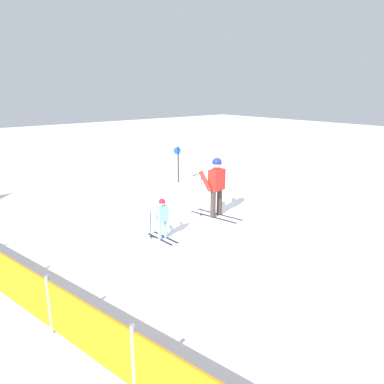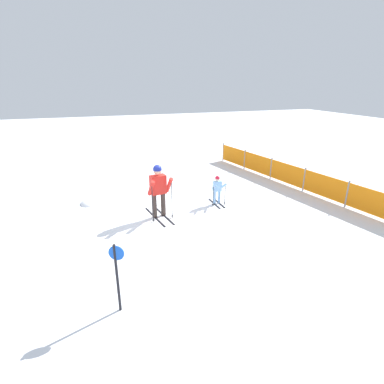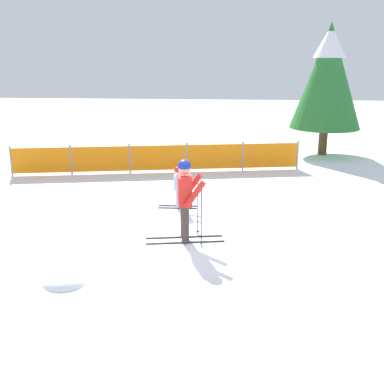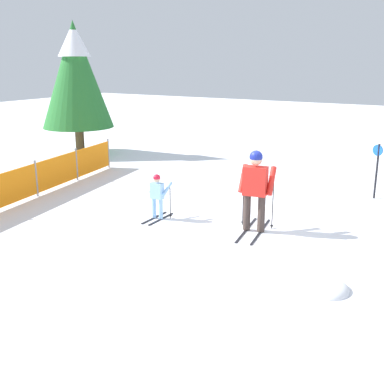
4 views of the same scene
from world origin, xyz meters
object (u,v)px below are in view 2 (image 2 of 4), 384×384
skier_child (217,188)px  trail_marker (117,271)px  safety_fence (287,173)px  skier_adult (158,187)px

skier_child → trail_marker: trail_marker is taller
trail_marker → safety_fence: bearing=125.3°
safety_fence → trail_marker: trail_marker is taller
skier_adult → trail_marker: 4.10m
skier_child → safety_fence: size_ratio=0.11×
skier_adult → skier_child: (-0.37, 2.12, -0.41)m
safety_fence → skier_adult: bearing=-76.4°
skier_adult → skier_child: size_ratio=1.66×
skier_child → trail_marker: 5.58m
safety_fence → skier_child: bearing=-74.2°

